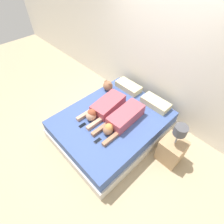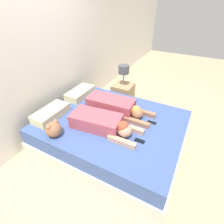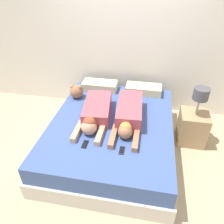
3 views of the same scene
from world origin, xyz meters
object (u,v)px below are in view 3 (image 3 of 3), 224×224
Objects in this scene: person_right at (129,114)px; pillow_head_right at (144,89)px; person_left at (96,113)px; pillow_head_left at (100,85)px; cell_phone_left at (85,144)px; cell_phone_right at (122,150)px; bed at (112,134)px; nightstand at (193,125)px; plush_toy at (77,91)px.

pillow_head_right is at bearing 79.65° from person_right.
person_left reaches higher than person_right.
pillow_head_left is 0.89m from person_left.
person_right is 0.77m from cell_phone_left.
person_right is at bearing 4.69° from person_left.
person_right is at bearing 89.67° from cell_phone_right.
cell_phone_right is at bearing -2.45° from cell_phone_left.
person_right is (-0.15, -0.84, 0.04)m from pillow_head_right.
person_left reaches higher than bed.
person_left is at bearing -175.31° from person_right.
cell_phone_right is at bearing -90.33° from person_right.
person_left reaches higher than pillow_head_right.
nightstand is at bearing -18.34° from pillow_head_left.
plush_toy is (-0.45, 0.52, 0.02)m from person_left.
cell_phone_left is at bearing -84.26° from pillow_head_left.
plush_toy is at bearing 152.49° from person_right.
cell_phone_left is (0.14, -1.43, -0.06)m from pillow_head_left.
bed is at bearing -66.74° from pillow_head_left.
cell_phone_right reaches higher than bed.
cell_phone_right is 0.61× the size of plush_toy.
plush_toy is at bearing 112.76° from cell_phone_left.
cell_phone_right is (-0.00, -0.62, -0.10)m from person_right.
pillow_head_left and pillow_head_right have the same top height.
nightstand reaches higher than plush_toy.
person_right reaches higher than pillow_head_right.
cell_phone_left is 0.15× the size of nightstand.
nightstand is at bearing -32.85° from pillow_head_right.
cell_phone_right is at bearing -135.85° from nightstand.
person_left is 0.75m from cell_phone_right.
plush_toy is at bearing -130.59° from pillow_head_left.
person_left reaches higher than pillow_head_left.
pillow_head_right is 1.07m from person_left.
cell_phone_left is 1.00× the size of cell_phone_right.
cell_phone_left is at bearing -89.69° from person_left.
person_left reaches higher than cell_phone_right.
pillow_head_left is at bearing 112.67° from cell_phone_right.
cell_phone_right is at bearing -96.14° from pillow_head_right.
pillow_head_right is 0.99m from nightstand.
cell_phone_left is at bearing 177.55° from cell_phone_right.
bed is 2.06× the size of person_left.
pillow_head_right is at bearing 147.15° from nightstand.
pillow_head_left is 0.64× the size of nightstand.
plush_toy is (-0.31, -0.36, 0.05)m from pillow_head_left.
plush_toy is 0.25× the size of nightstand.
pillow_head_right is 1.13m from plush_toy.
person_left is 0.95× the size of person_right.
pillow_head_left is at bearing 161.66° from nightstand.
person_left is at bearing -80.84° from pillow_head_left.
plush_toy reaches higher than cell_phone_right.
bed is 1.24m from nightstand.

